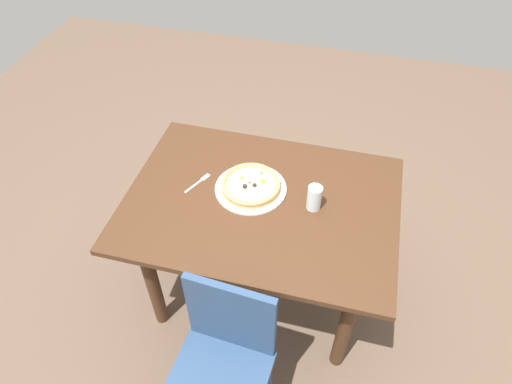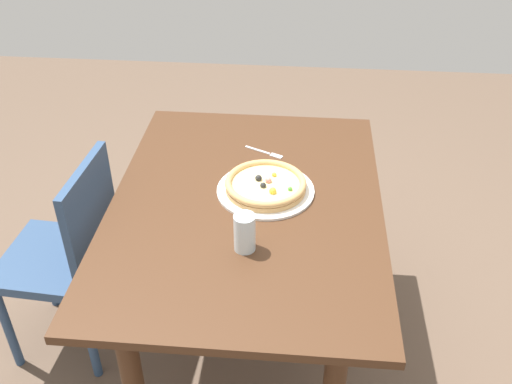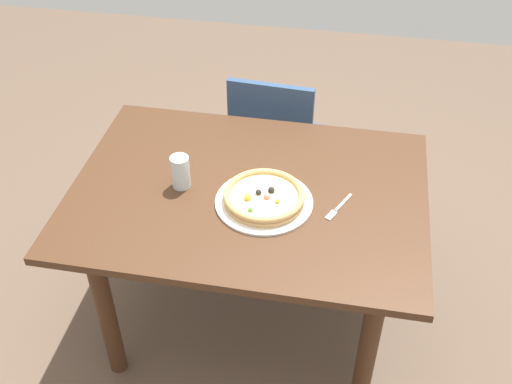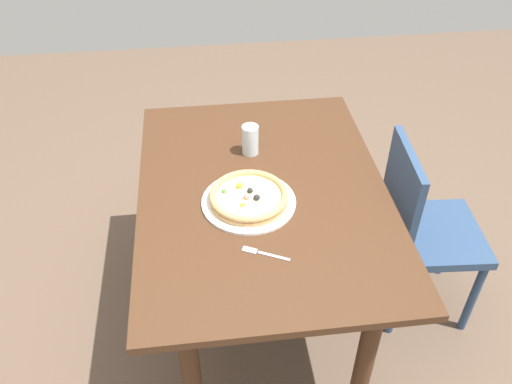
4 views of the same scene
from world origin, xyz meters
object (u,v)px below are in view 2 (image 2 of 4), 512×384
(plate, at_px, (266,190))
(pizza, at_px, (266,184))
(drinking_glass, at_px, (245,233))
(dining_table, at_px, (247,229))
(chair_near, at_px, (70,253))
(fork, at_px, (267,153))

(plate, height_order, pizza, pizza)
(drinking_glass, bearing_deg, dining_table, -175.18)
(chair_near, xyz_separation_m, drinking_glass, (0.24, 0.71, 0.35))
(plate, height_order, drinking_glass, drinking_glass)
(dining_table, bearing_deg, plate, 137.96)
(chair_near, relative_size, drinking_glass, 6.96)
(pizza, bearing_deg, fork, -176.73)
(chair_near, relative_size, fork, 5.69)
(dining_table, distance_m, chair_near, 0.70)
(pizza, relative_size, drinking_glass, 2.28)
(chair_near, bearing_deg, drinking_glass, -104.79)
(plate, bearing_deg, pizza, 51.26)
(fork, bearing_deg, pizza, -60.83)
(pizza, height_order, drinking_glass, drinking_glass)
(chair_near, relative_size, pizza, 3.06)
(dining_table, distance_m, fork, 0.35)
(chair_near, height_order, pizza, chair_near)
(pizza, distance_m, drinking_glass, 0.32)
(fork, bearing_deg, chair_near, -129.69)
(pizza, bearing_deg, drinking_glass, -7.60)
(pizza, distance_m, fork, 0.26)
(dining_table, height_order, chair_near, chair_near)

